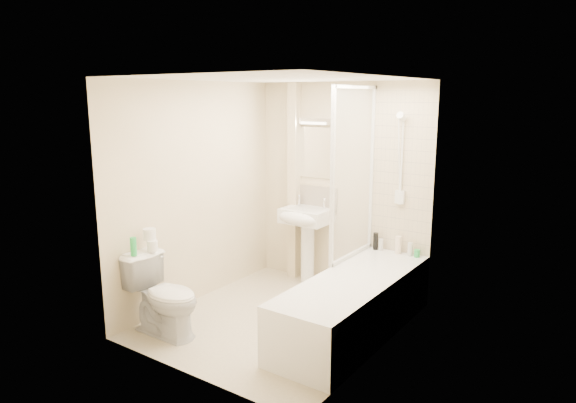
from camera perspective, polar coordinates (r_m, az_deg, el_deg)
The scene contains 24 objects.
floor at distance 5.36m, azimuth -1.06°, elevation -13.08°, with size 2.50×2.50×0.00m, color beige.
wall_back at distance 6.01m, azimuth 5.89°, elevation 1.62°, with size 2.20×0.02×2.40m, color beige.
wall_left at distance 5.68m, azimuth -10.14°, elevation 0.91°, with size 0.02×2.50×2.40m, color beige.
wall_right at distance 4.44m, azimuth 10.48°, elevation -2.12°, with size 0.02×2.50×2.40m, color beige.
ceiling at distance 4.87m, azimuth -1.17°, elevation 13.52°, with size 2.20×2.50×0.02m, color white.
tile_back at distance 5.65m, azimuth 12.55°, elevation 3.07°, with size 0.70×0.01×1.75m, color beige.
tile_right at distance 4.57m, azimuth 11.49°, elevation 1.14°, with size 0.01×2.10×1.75m, color beige.
pipe_boxing at distance 6.28m, azimuth 0.67°, elevation 2.12°, with size 0.12×0.12×2.40m, color beige.
splashback at distance 6.21m, azimuth 3.04°, elevation 0.39°, with size 0.60×0.01×0.30m, color beige.
mirror at distance 6.12m, azimuth 3.08°, elevation 5.44°, with size 0.46×0.01×0.60m, color white.
strip_light at distance 6.07m, azimuth 3.01°, elevation 8.89°, with size 0.42×0.07×0.07m, color silver.
bathtub at distance 5.04m, azimuth 7.36°, elevation -11.25°, with size 0.70×2.10×0.55m.
shower_screen at distance 5.39m, azimuth 7.33°, elevation 3.13°, with size 0.04×0.92×1.80m.
shower_fixture at distance 5.59m, azimuth 12.42°, elevation 4.24°, with size 0.10×0.16×0.99m.
pedestal_sink at distance 6.08m, azimuth 1.88°, elevation -2.56°, with size 0.55×0.50×1.06m.
bottle_black_a at distance 5.84m, azimuth 9.71°, elevation -4.37°, with size 0.06×0.06×0.19m, color black.
bottle_white_a at distance 5.82m, azimuth 10.29°, elevation -4.75°, with size 0.05×0.05×0.13m, color silver.
bottle_cream at distance 5.73m, azimuth 12.15°, elevation -4.75°, with size 0.07×0.07×0.20m, color #FAE1C1.
bottle_white_b at distance 5.69m, azimuth 13.42°, elevation -5.20°, with size 0.06×0.06×0.14m, color silver.
bottle_green at distance 5.67m, azimuth 14.14°, elevation -5.61°, with size 0.06×0.06×0.08m, color green.
toilet at distance 5.08m, azimuth -13.57°, elevation -10.13°, with size 0.76×0.43×0.77m, color white.
toilet_roll_lower at distance 5.13m, azimuth -14.85°, elevation -4.78°, with size 0.10×0.10×0.11m, color white.
toilet_roll_upper at distance 5.15m, azimuth -15.14°, elevation -3.52°, with size 0.12×0.12×0.11m, color white.
green_bottle at distance 5.03m, azimuth -16.80°, elevation -4.81°, with size 0.06×0.06×0.18m, color green.
Camera 1 is at (2.86, -3.94, 2.24)m, focal length 32.00 mm.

